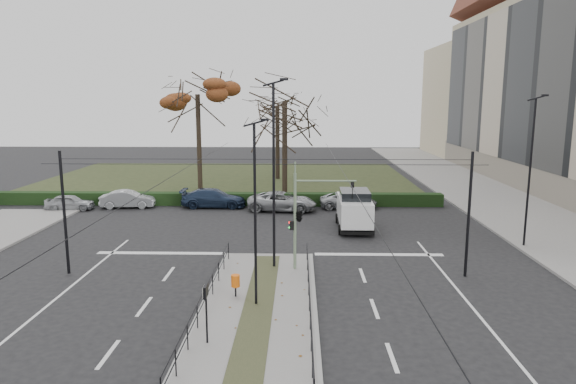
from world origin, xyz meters
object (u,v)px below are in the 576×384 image
Objects in this scene: streetlamp_median_far at (274,174)px; parked_car_fourth at (282,201)px; streetlamp_median_near at (256,213)px; parked_car_fifth at (348,200)px; parked_car_third at (214,198)px; litter_bin at (235,281)px; white_van at (354,209)px; traffic_light at (301,214)px; rust_tree at (197,94)px; streetlamp_sidewalk at (530,170)px; parked_car_first at (70,202)px; bare_tree_near at (285,108)px; info_panel at (206,298)px; parked_car_second at (128,199)px; bare_tree_center at (277,112)px.

streetlamp_median_far reaches higher than parked_car_fourth.
streetlamp_median_near is 1.68× the size of parked_car_fifth.
parked_car_third is at bearing 83.17° from parked_car_fourth.
litter_bin is 0.19× the size of white_van.
traffic_light is at bearing -169.27° from parked_car_fourth.
white_van is 20.62m from rust_tree.
streetlamp_sidewalk is at bearing -39.75° from rust_tree.
parked_car_first is at bearing 130.81° from streetlamp_median_near.
bare_tree_near reaches higher than parked_car_first.
rust_tree is at bearing -49.72° from parked_car_first.
info_panel is 26.15m from parked_car_first.
parked_car_second is at bearing 91.43° from parked_car_fourth.
parked_car_first is 10.92m from parked_car_third.
info_panel is 0.28× the size of streetlamp_median_near.
rust_tree is 17.30m from parked_car_fifth.
streetlamp_median_near is at bearing -74.58° from rust_tree.
litter_bin is 5.83m from streetlamp_median_far.
bare_tree_near reaches higher than litter_bin.
bare_tree_center reaches higher than info_panel.
parked_car_fifth is at bearing 75.98° from traffic_light.
streetlamp_median_far is 14.36m from parked_car_fourth.
info_panel reaches higher than parked_car_first.
traffic_light is 0.47× the size of bare_tree_center.
streetlamp_median_near reaches higher than info_panel.
parked_car_third reaches higher than parked_car_first.
traffic_light is 16.79m from parked_car_third.
bare_tree_near reaches higher than traffic_light.
white_van is at bearing 67.86° from streetlamp_median_near.
streetlamp_median_near reaches higher than traffic_light.
traffic_light is at bearing -86.04° from bare_tree_near.
parked_car_third is 11.42m from rust_tree.
parked_car_fifth reaches higher than parked_car_first.
parked_car_second is 12.15m from rust_tree.
parked_car_second is 19.51m from bare_tree_center.
litter_bin is 17.93m from streetlamp_sidewalk.
streetlamp_sidewalk is 1.73× the size of white_van.
parked_car_fourth is (16.27, 0.18, 0.12)m from parked_car_first.
streetlamp_median_far is at bearing 76.81° from info_panel.
rust_tree reaches higher than white_van.
parked_car_third reaches higher than parked_car_second.
litter_bin is 0.08× the size of rust_tree.
info_panel is 0.41× the size of parked_car_third.
streetlamp_median_far reaches higher than litter_bin.
streetlamp_median_near is at bearing 67.52° from info_panel.
bare_tree_center is 0.93× the size of bare_tree_near.
streetlamp_median_near is 0.75× the size of bare_tree_center.
rust_tree is at bearing 18.36° from parked_car_third.
streetlamp_median_far is 16.42m from parked_car_third.
bare_tree_near is at bearing 86.45° from litter_bin.
white_van is at bearing 155.86° from streetlamp_sidewalk.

